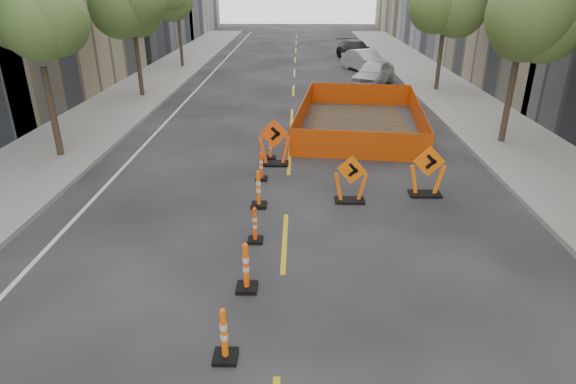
{
  "coord_description": "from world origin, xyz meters",
  "views": [
    {
      "loc": [
        0.32,
        -6.52,
        6.0
      ],
      "look_at": [
        0.07,
        4.59,
        1.1
      ],
      "focal_mm": 30.0,
      "sensor_mm": 36.0,
      "label": 1
    }
  ],
  "objects_px": {
    "channelizer_6": "(261,166)",
    "parked_car_near": "(373,73)",
    "channelizer_7": "(270,146)",
    "chevron_sign_right": "(428,171)",
    "channelizer_2": "(224,334)",
    "channelizer_4": "(255,225)",
    "chevron_sign_center": "(351,179)",
    "parked_car_far": "(355,50)",
    "chevron_sign_left": "(274,142)",
    "channelizer_3": "(246,267)",
    "parked_car_mid": "(365,61)",
    "channelizer_5": "(259,189)"
  },
  "relations": [
    {
      "from": "channelizer_2",
      "to": "parked_car_mid",
      "type": "distance_m",
      "value": 29.43
    },
    {
      "from": "channelizer_5",
      "to": "parked_car_near",
      "type": "xyz_separation_m",
      "value": [
        5.72,
        17.62,
        0.2
      ]
    },
    {
      "from": "parked_car_far",
      "to": "channelizer_5",
      "type": "bearing_deg",
      "value": -112.35
    },
    {
      "from": "channelizer_6",
      "to": "channelizer_5",
      "type": "bearing_deg",
      "value": -87.93
    },
    {
      "from": "channelizer_2",
      "to": "parked_car_mid",
      "type": "bearing_deg",
      "value": 78.33
    },
    {
      "from": "channelizer_6",
      "to": "parked_car_near",
      "type": "height_order",
      "value": "parked_car_near"
    },
    {
      "from": "channelizer_4",
      "to": "channelizer_7",
      "type": "bearing_deg",
      "value": 89.62
    },
    {
      "from": "channelizer_6",
      "to": "chevron_sign_right",
      "type": "xyz_separation_m",
      "value": [
        5.07,
        -1.13,
        0.31
      ]
    },
    {
      "from": "channelizer_4",
      "to": "chevron_sign_right",
      "type": "xyz_separation_m",
      "value": [
        4.92,
        2.95,
        0.32
      ]
    },
    {
      "from": "channelizer_6",
      "to": "chevron_sign_center",
      "type": "height_order",
      "value": "chevron_sign_center"
    },
    {
      "from": "channelizer_4",
      "to": "channelizer_7",
      "type": "height_order",
      "value": "same"
    },
    {
      "from": "channelizer_7",
      "to": "channelizer_5",
      "type": "bearing_deg",
      "value": -91.54
    },
    {
      "from": "channelizer_2",
      "to": "channelizer_7",
      "type": "height_order",
      "value": "channelizer_2"
    },
    {
      "from": "channelizer_5",
      "to": "parked_car_mid",
      "type": "distance_m",
      "value": 23.43
    },
    {
      "from": "chevron_sign_right",
      "to": "parked_car_mid",
      "type": "xyz_separation_m",
      "value": [
        0.86,
        21.78,
        -0.06
      ]
    },
    {
      "from": "channelizer_4",
      "to": "chevron_sign_left",
      "type": "height_order",
      "value": "chevron_sign_left"
    },
    {
      "from": "channelizer_2",
      "to": "chevron_sign_right",
      "type": "distance_m",
      "value": 8.69
    },
    {
      "from": "channelizer_5",
      "to": "channelizer_6",
      "type": "bearing_deg",
      "value": 92.07
    },
    {
      "from": "parked_car_mid",
      "to": "parked_car_near",
      "type": "bearing_deg",
      "value": -115.85
    },
    {
      "from": "chevron_sign_right",
      "to": "parked_car_near",
      "type": "relative_size",
      "value": 0.35
    },
    {
      "from": "channelizer_4",
      "to": "channelizer_6",
      "type": "distance_m",
      "value": 4.09
    },
    {
      "from": "channelizer_7",
      "to": "chevron_sign_right",
      "type": "height_order",
      "value": "chevron_sign_right"
    },
    {
      "from": "channelizer_5",
      "to": "parked_car_near",
      "type": "height_order",
      "value": "parked_car_near"
    },
    {
      "from": "channelizer_2",
      "to": "chevron_sign_left",
      "type": "relative_size",
      "value": 0.64
    },
    {
      "from": "chevron_sign_left",
      "to": "parked_car_near",
      "type": "relative_size",
      "value": 0.37
    },
    {
      "from": "channelizer_2",
      "to": "channelizer_4",
      "type": "xyz_separation_m",
      "value": [
        0.17,
        4.08,
        -0.05
      ]
    },
    {
      "from": "chevron_sign_center",
      "to": "parked_car_far",
      "type": "relative_size",
      "value": 0.28
    },
    {
      "from": "channelizer_4",
      "to": "channelizer_5",
      "type": "relative_size",
      "value": 0.85
    },
    {
      "from": "channelizer_4",
      "to": "channelizer_5",
      "type": "distance_m",
      "value": 2.05
    },
    {
      "from": "channelizer_5",
      "to": "parked_car_far",
      "type": "xyz_separation_m",
      "value": [
        5.69,
        28.18,
        0.2
      ]
    },
    {
      "from": "channelizer_2",
      "to": "parked_car_far",
      "type": "relative_size",
      "value": 0.2
    },
    {
      "from": "channelizer_6",
      "to": "chevron_sign_left",
      "type": "height_order",
      "value": "chevron_sign_left"
    },
    {
      "from": "channelizer_6",
      "to": "chevron_sign_right",
      "type": "height_order",
      "value": "chevron_sign_right"
    },
    {
      "from": "channelizer_6",
      "to": "parked_car_far",
      "type": "bearing_deg",
      "value": 77.57
    },
    {
      "from": "channelizer_6",
      "to": "chevron_sign_right",
      "type": "distance_m",
      "value": 5.2
    },
    {
      "from": "channelizer_3",
      "to": "parked_car_mid",
      "type": "distance_m",
      "value": 27.4
    },
    {
      "from": "channelizer_4",
      "to": "channelizer_6",
      "type": "xyz_separation_m",
      "value": [
        -0.14,
        4.08,
        0.01
      ]
    },
    {
      "from": "channelizer_5",
      "to": "channelizer_7",
      "type": "bearing_deg",
      "value": 88.46
    },
    {
      "from": "parked_car_near",
      "to": "channelizer_5",
      "type": "bearing_deg",
      "value": -83.15
    },
    {
      "from": "chevron_sign_left",
      "to": "parked_car_near",
      "type": "height_order",
      "value": "chevron_sign_left"
    },
    {
      "from": "channelizer_3",
      "to": "chevron_sign_center",
      "type": "bearing_deg",
      "value": 59.88
    },
    {
      "from": "channelizer_2",
      "to": "parked_car_near",
      "type": "xyz_separation_m",
      "value": [
        5.82,
        23.75,
        0.23
      ]
    },
    {
      "from": "channelizer_6",
      "to": "parked_car_mid",
      "type": "distance_m",
      "value": 21.48
    },
    {
      "from": "channelizer_5",
      "to": "parked_car_near",
      "type": "distance_m",
      "value": 18.53
    },
    {
      "from": "channelizer_4",
      "to": "parked_car_near",
      "type": "bearing_deg",
      "value": 73.97
    },
    {
      "from": "parked_car_near",
      "to": "parked_car_mid",
      "type": "distance_m",
      "value": 5.07
    },
    {
      "from": "channelizer_3",
      "to": "parked_car_far",
      "type": "relative_size",
      "value": 0.21
    },
    {
      "from": "channelizer_5",
      "to": "chevron_sign_right",
      "type": "xyz_separation_m",
      "value": [
        4.99,
        0.91,
        0.23
      ]
    },
    {
      "from": "channelizer_4",
      "to": "channelizer_5",
      "type": "bearing_deg",
      "value": 91.94
    },
    {
      "from": "channelizer_4",
      "to": "chevron_sign_center",
      "type": "bearing_deg",
      "value": 43.26
    }
  ]
}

